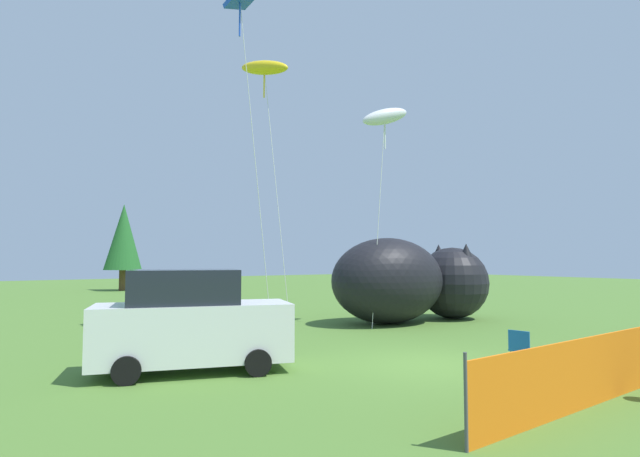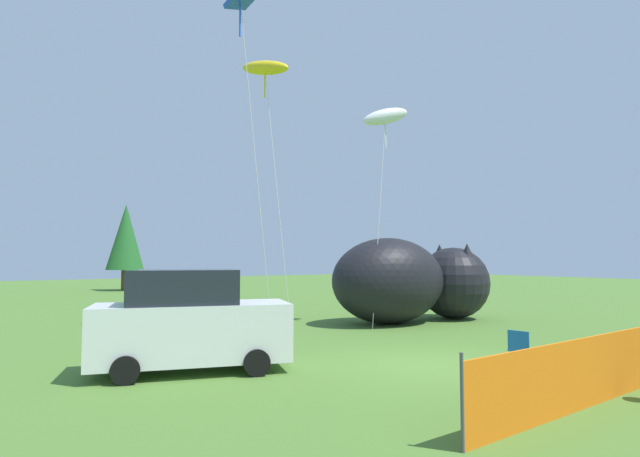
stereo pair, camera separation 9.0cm
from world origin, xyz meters
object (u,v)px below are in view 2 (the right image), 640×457
folding_chair (521,347)px  kite_blue_box (241,9)px  parked_car (190,322)px  inflatable_cat (410,283)px  kite_white_ghost (385,117)px  kite_yellow_hero (265,69)px

folding_chair → kite_blue_box: 14.34m
parked_car → folding_chair: size_ratio=5.20×
inflatable_cat → folding_chair: bearing=-111.8°
kite_white_ghost → kite_yellow_hero: 5.69m
parked_car → folding_chair: (6.51, -3.98, -0.60)m
kite_white_ghost → kite_yellow_hero: kite_yellow_hero is taller
kite_blue_box → parked_car: bearing=-125.0°
folding_chair → kite_white_ghost: 11.10m
kite_white_ghost → kite_blue_box: 6.70m
parked_car → kite_white_ghost: bearing=39.4°
parked_car → kite_white_ghost: 12.06m
folding_chair → parked_car: bearing=139.6°
kite_yellow_hero → kite_white_ghost: bearing=-48.8°
folding_chair → kite_yellow_hero: 15.32m
inflatable_cat → kite_yellow_hero: 10.89m
kite_blue_box → kite_yellow_hero: size_ratio=1.06×
inflatable_cat → kite_white_ghost: size_ratio=0.86×
folding_chair → inflatable_cat: 8.69m
parked_car → kite_blue_box: kite_blue_box is taller
parked_car → inflatable_cat: inflatable_cat is taller
inflatable_cat → kite_white_ghost: kite_white_ghost is taller
inflatable_cat → kite_yellow_hero: (-4.68, 3.76, 9.09)m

